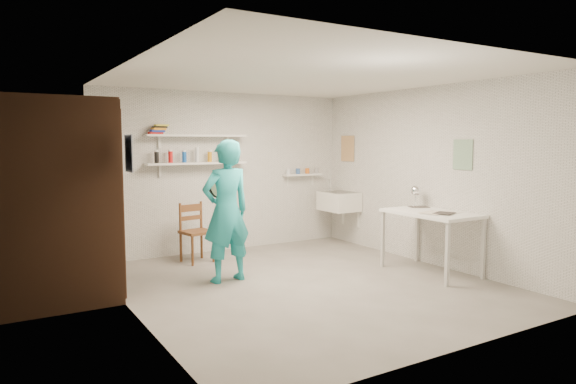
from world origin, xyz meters
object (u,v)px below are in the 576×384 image
work_table (431,242)px  belfast_sink (339,201)px  man (226,211)px  wooden_chair (197,232)px  wall_clock (220,186)px  desk_lamp (416,190)px

work_table → belfast_sink: bearing=87.0°
man → wooden_chair: bearing=-98.2°
wooden_chair → man: bearing=-102.7°
wall_clock → work_table: wall_clock is taller
belfast_sink → wall_clock: (-2.47, -0.89, 0.42)m
wooden_chair → work_table: bearing=-51.8°
wall_clock → wooden_chair: (0.03, 0.89, -0.70)m
wall_clock → desk_lamp: wall_clock is taller
wall_clock → desk_lamp: size_ratio=2.06×
man → wooden_chair: (0.05, 1.11, -0.42)m
belfast_sink → wall_clock: bearing=-160.1°
man → wooden_chair: size_ratio=2.01×
wooden_chair → work_table: 3.13m
man → wall_clock: size_ratio=5.56×
wooden_chair → desk_lamp: (2.52, -1.62, 0.58)m
wooden_chair → work_table: size_ratio=0.71×
wooden_chair → desk_lamp: 3.05m
belfast_sink → wooden_chair: (-2.44, 0.00, -0.28)m
man → work_table: man is taller
man → desk_lamp: bearing=163.4°
belfast_sink → work_table: bearing=-93.0°
man → wall_clock: bearing=-101.0°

